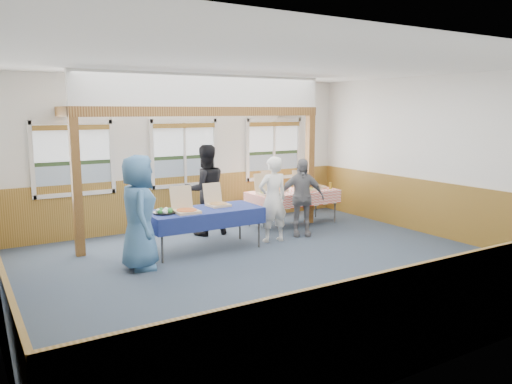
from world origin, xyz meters
TOP-DOWN VIEW (x-y plane):
  - floor at (0.00, 0.00)m, footprint 8.00×8.00m
  - ceiling at (0.00, 0.00)m, footprint 8.00×8.00m
  - wall_back at (0.00, 3.50)m, footprint 8.00×0.00m
  - wall_front at (0.00, -3.50)m, footprint 8.00×0.00m
  - wall_right at (4.00, 0.00)m, footprint 0.00×8.00m
  - wainscot_back at (0.00, 3.48)m, footprint 7.98×0.05m
  - wainscot_front at (0.00, -3.48)m, footprint 7.98×0.05m
  - wainscot_right at (3.98, 0.00)m, footprint 0.05×6.98m
  - window_left at (-2.30, 3.46)m, footprint 1.56×0.10m
  - window_mid at (0.00, 3.46)m, footprint 1.56×0.10m
  - window_right at (2.30, 3.46)m, footprint 1.56×0.10m
  - post_left at (-2.50, 2.30)m, footprint 0.15×0.15m
  - post_right at (2.50, 2.30)m, footprint 0.15×0.15m
  - cross_beam at (0.00, 2.30)m, footprint 5.15×0.18m
  - table_left at (-0.49, 1.48)m, footprint 2.18×1.24m
  - table_right at (2.08, 2.34)m, footprint 2.13×1.21m
  - pizza_box_a at (-0.89, 1.37)m, footprint 0.41×0.50m
  - pizza_box_b at (-0.14, 1.64)m, footprint 0.39×0.47m
  - pizza_box_c at (1.34, 2.24)m, footprint 0.40×0.49m
  - pizza_box_d at (1.73, 2.53)m, footprint 0.48×0.55m
  - pizza_box_e at (2.34, 2.26)m, footprint 0.45×0.53m
  - pizza_box_f at (2.73, 2.48)m, footprint 0.44×0.54m
  - veggie_tray at (-1.24, 1.48)m, footprint 0.39×0.39m
  - drink_glass at (2.93, 2.09)m, footprint 0.07×0.07m
  - woman_white at (0.90, 1.35)m, footprint 0.63×0.44m
  - woman_black at (0.04, 2.52)m, footprint 0.96×0.78m
  - man_blue at (-1.83, 1.05)m, footprint 0.78×1.01m
  - person_grey at (1.64, 1.44)m, footprint 0.99×0.77m

SIDE VIEW (x-z plane):
  - floor at x=0.00m, z-range 0.00..0.00m
  - wainscot_back at x=0.00m, z-range 0.00..1.10m
  - wainscot_front at x=0.00m, z-range 0.00..1.10m
  - wainscot_right at x=3.98m, z-range 0.00..1.10m
  - table_right at x=2.08m, z-range 0.33..1.08m
  - table_left at x=-0.49m, z-range 0.33..1.08m
  - person_grey at x=1.64m, z-range 0.00..1.57m
  - veggie_tray at x=-1.24m, z-range 0.74..0.83m
  - pizza_box_b at x=-0.14m, z-range 0.62..1.02m
  - pizza_box_c at x=1.34m, z-range 0.61..1.04m
  - pizza_box_e at x=2.34m, z-range 0.61..1.04m
  - pizza_box_d at x=1.73m, z-range 0.60..1.04m
  - pizza_box_a at x=-0.89m, z-range 0.60..1.04m
  - woman_white at x=0.90m, z-range 0.00..1.65m
  - pizza_box_f at x=2.73m, z-range 0.59..1.06m
  - drink_glass at x=2.93m, z-range 0.76..0.91m
  - man_blue at x=-1.83m, z-range 0.00..1.83m
  - woman_black at x=0.04m, z-range 0.00..1.84m
  - post_left at x=-2.50m, z-range 0.00..2.40m
  - post_right at x=2.50m, z-range 0.00..2.40m
  - wall_back at x=0.00m, z-range -2.40..5.60m
  - wall_front at x=0.00m, z-range -2.40..5.60m
  - wall_right at x=4.00m, z-range -2.40..5.60m
  - window_left at x=-2.30m, z-range 0.95..2.41m
  - window_mid at x=0.00m, z-range 0.95..2.41m
  - window_right at x=2.30m, z-range 0.95..2.41m
  - cross_beam at x=0.00m, z-range 2.40..2.58m
  - ceiling at x=0.00m, z-range 3.20..3.20m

